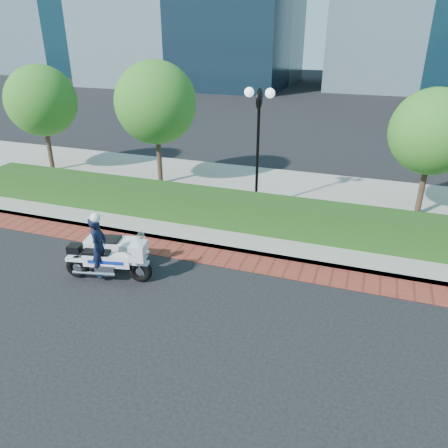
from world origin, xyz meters
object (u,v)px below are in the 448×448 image
(lamppost, at_px, (258,131))
(tree_c, at_px, (433,132))
(tree_b, at_px, (156,103))
(tree_a, at_px, (41,101))
(police_motorcycle, at_px, (108,251))

(lamppost, relative_size, tree_c, 0.98)
(tree_b, relative_size, tree_c, 1.14)
(lamppost, relative_size, tree_a, 0.92)
(police_motorcycle, bearing_deg, lamppost, 52.47)
(lamppost, distance_m, tree_c, 5.65)
(lamppost, distance_m, tree_a, 10.09)
(tree_a, bearing_deg, police_motorcycle, -42.48)
(police_motorcycle, bearing_deg, tree_a, 125.44)
(tree_a, relative_size, tree_c, 1.06)
(lamppost, height_order, tree_a, tree_a)
(tree_c, height_order, police_motorcycle, tree_c)
(tree_b, height_order, police_motorcycle, tree_b)
(lamppost, xyz_separation_m, tree_b, (-4.50, 1.30, 0.48))
(tree_c, bearing_deg, police_motorcycle, -140.12)
(tree_b, bearing_deg, tree_c, -0.00)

